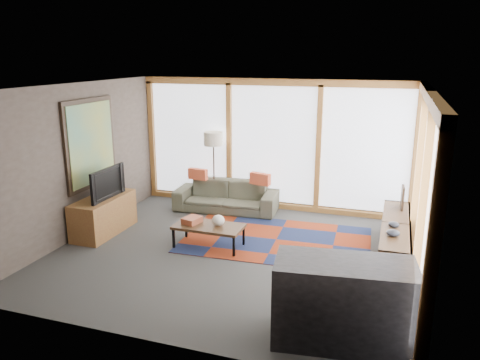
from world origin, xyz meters
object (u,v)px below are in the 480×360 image
(coffee_table, at_px, (209,236))
(tv_console, at_px, (104,215))
(floor_lamp, at_px, (214,170))
(bar_counter, at_px, (343,303))
(sofa, at_px, (226,196))
(television, at_px, (103,183))
(bookshelf, at_px, (395,241))

(coffee_table, xyz_separation_m, tv_console, (-1.99, 0.00, 0.14))
(floor_lamp, xyz_separation_m, bar_counter, (3.07, -3.97, -0.31))
(sofa, relative_size, television, 2.18)
(sofa, distance_m, television, 2.49)
(tv_console, height_order, bar_counter, bar_counter)
(tv_console, bearing_deg, bar_counter, -24.17)
(tv_console, height_order, television, television)
(floor_lamp, height_order, bar_counter, floor_lamp)
(tv_console, xyz_separation_m, television, (0.05, -0.00, 0.59))
(bar_counter, bearing_deg, floor_lamp, 120.29)
(sofa, height_order, television, television)
(television, height_order, bar_counter, television)
(coffee_table, xyz_separation_m, television, (-1.94, 0.00, 0.73))
(bookshelf, bearing_deg, bar_counter, -101.78)
(tv_console, bearing_deg, coffee_table, -0.07)
(coffee_table, distance_m, tv_console, 1.99)
(coffee_table, distance_m, television, 2.07)
(coffee_table, distance_m, bookshelf, 2.91)
(floor_lamp, height_order, bookshelf, floor_lamp)
(floor_lamp, bearing_deg, television, -121.40)
(floor_lamp, bearing_deg, bar_counter, -52.31)
(bookshelf, bearing_deg, floor_lamp, 156.74)
(bar_counter, bearing_deg, tv_console, 148.43)
(sofa, xyz_separation_m, bar_counter, (2.73, -3.78, 0.17))
(bar_counter, bearing_deg, sofa, 118.47)
(bookshelf, height_order, bar_counter, bar_counter)
(sofa, bearing_deg, tv_console, -135.63)
(tv_console, relative_size, television, 1.39)
(coffee_table, xyz_separation_m, bar_counter, (2.36, -1.95, 0.28))
(coffee_table, bearing_deg, television, 180.00)
(sofa, distance_m, bar_counter, 4.67)
(bookshelf, relative_size, television, 2.49)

